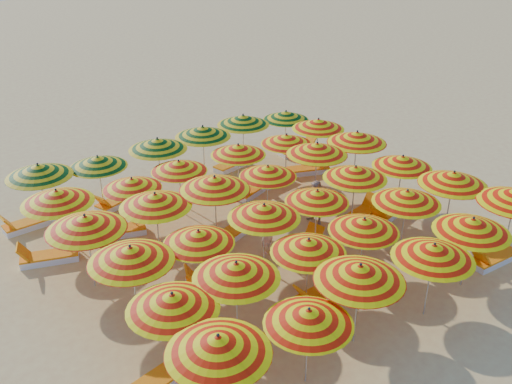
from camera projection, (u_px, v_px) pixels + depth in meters
ground at (265, 242)px, 18.46m from camera, size 120.00×120.00×0.00m
umbrella_0 at (218, 345)px, 11.19m from camera, size 2.49×2.49×2.30m
umbrella_1 at (309, 317)px, 12.21m from camera, size 2.16×2.16×2.11m
umbrella_2 at (360, 273)px, 13.33m from camera, size 2.56×2.56×2.33m
umbrella_3 at (434, 252)px, 14.31m from camera, size 2.40×2.40×2.23m
umbrella_4 at (472, 225)px, 15.48m from camera, size 2.29×2.29×2.24m
umbrella_6 at (172, 302)px, 12.50m from camera, size 2.19×2.19×2.23m
umbrella_7 at (236, 270)px, 13.53m from camera, size 2.44×2.44×2.27m
umbrella_8 at (308, 246)px, 14.72m from camera, size 2.35×2.35×2.12m
umbrella_9 at (364, 225)px, 15.73m from camera, size 2.34×2.34×2.10m
umbrella_10 at (407, 197)px, 17.07m from camera, size 2.57×2.57×2.20m
umbrella_11 at (453, 178)px, 17.97m from camera, size 2.46×2.46×2.32m
umbrella_12 at (131, 254)px, 14.06m from camera, size 2.84×2.84×2.32m
umbrella_13 at (199, 237)px, 15.21m from camera, size 2.09×2.09×2.07m
umbrella_14 at (264, 211)px, 16.19m from camera, size 2.43×2.43×2.24m
umbrella_15 at (317, 196)px, 17.30m from camera, size 2.63×2.63×2.09m
umbrella_16 at (355, 173)px, 18.53m from camera, size 2.30×2.30×2.24m
umbrella_17 at (402, 162)px, 19.47m from camera, size 2.10×2.10×2.17m
umbrella_18 at (85, 223)px, 15.38m from camera, size 2.31×2.31×2.36m
umbrella_19 at (155, 200)px, 16.71m from camera, size 2.87×2.87×2.29m
umbrella_20 at (215, 183)px, 17.56m from camera, size 2.67×2.67×2.36m
umbrella_21 at (268, 171)px, 19.01m from camera, size 2.43×2.43×2.06m
umbrella_22 at (317, 149)px, 20.13m from camera, size 2.53×2.53×2.33m
umbrella_23 at (357, 137)px, 21.07m from camera, size 2.72×2.72×2.36m
umbrella_24 at (57, 197)px, 16.91m from camera, size 2.73×2.73×2.29m
umbrella_25 at (132, 184)px, 18.24m from camera, size 2.40×2.40×2.02m
umbrella_26 at (179, 166)px, 19.40m from camera, size 2.12×2.12×2.05m
umbrella_27 at (238, 150)px, 20.51m from camera, size 2.16×2.16×2.13m
umbrella_28 at (286, 139)px, 21.57m from camera, size 2.22×2.22×2.07m
umbrella_29 at (318, 124)px, 22.70m from camera, size 2.29×2.29×2.23m
umbrella_30 at (38, 171)px, 18.54m from camera, size 2.68×2.68×2.30m
umbrella_31 at (98, 162)px, 19.59m from camera, size 2.56×2.56×2.12m
umbrella_32 at (158, 144)px, 20.67m from camera, size 2.18×2.18×2.27m
umbrella_33 at (203, 132)px, 21.79m from camera, size 2.55×2.55×2.28m
umbrella_34 at (243, 120)px, 23.06m from camera, size 2.22×2.22×2.25m
umbrella_35 at (286, 115)px, 24.08m from camera, size 2.30×2.30×2.06m
lounger_1 at (493, 258)px, 17.30m from camera, size 1.77×0.71×0.69m
lounger_2 at (162, 378)px, 12.92m from camera, size 1.81×0.88×0.69m
lounger_3 at (321, 294)px, 15.72m from camera, size 1.76×0.65×0.69m
lounger_4 at (352, 286)px, 16.07m from camera, size 1.83×1.05×0.69m
lounger_5 at (215, 280)px, 16.29m from camera, size 1.82×1.20×0.69m
lounger_6 at (303, 249)px, 17.79m from camera, size 1.82×1.02×0.69m
lounger_7 at (361, 215)px, 19.77m from camera, size 1.81×0.88×0.69m
lounger_8 at (388, 213)px, 19.86m from camera, size 1.82×0.93×0.69m
lounger_9 at (233, 232)px, 18.69m from camera, size 1.83×1.11×0.69m
lounger_10 at (48, 257)px, 17.37m from camera, size 1.83×1.14×0.69m
lounger_11 at (118, 231)px, 18.76m from camera, size 1.83×1.11×0.69m
lounger_12 at (252, 190)px, 21.45m from camera, size 1.83×1.11×0.69m
lounger_13 at (270, 181)px, 22.16m from camera, size 1.80×0.84×0.69m
lounger_14 at (309, 169)px, 23.15m from camera, size 1.82×1.20×0.69m
lounger_15 at (29, 224)px, 19.19m from camera, size 1.76×0.66×0.69m
lounger_16 at (117, 202)px, 20.64m from camera, size 1.83×1.10×0.69m
lounger_17 at (233, 164)px, 23.64m from camera, size 1.81×0.89×0.69m
lounger_18 at (298, 150)px, 25.03m from camera, size 1.77×0.70×0.69m
beachgoer_b at (316, 203)px, 19.18m from camera, size 0.64×0.79×1.57m
beachgoer_a at (268, 232)px, 17.61m from camera, size 0.59×0.46×1.42m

